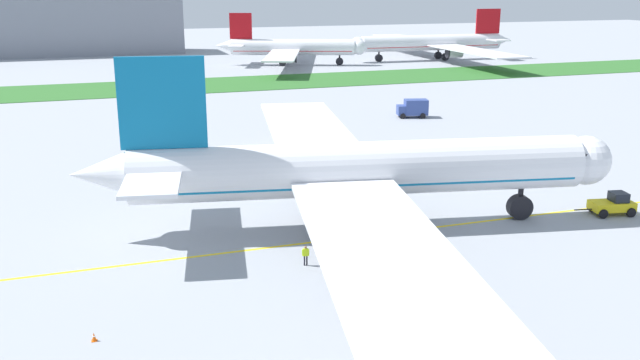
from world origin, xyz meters
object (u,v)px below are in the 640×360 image
at_px(airliner_foreground, 352,170).
at_px(pushback_tug, 613,204).
at_px(parked_airliner_far_centre, 291,48).
at_px(ground_crew_marshaller_front, 531,347).
at_px(ground_crew_wingwalker_starboard, 306,254).
at_px(parked_airliner_far_right, 434,43).
at_px(ground_crew_wingwalker_port, 452,333).
at_px(service_truck_baggage_loader, 413,108).
at_px(traffic_cone_port_wing, 94,337).

bearing_deg(airliner_foreground, pushback_tug, -10.85).
bearing_deg(parked_airliner_far_centre, ground_crew_marshaller_front, -101.55).
relative_size(airliner_foreground, ground_crew_wingwalker_starboard, 47.82).
bearing_deg(parked_airliner_far_right, ground_crew_marshaller_front, -115.99).
bearing_deg(ground_crew_wingwalker_starboard, parked_airliner_far_right, 58.47).
height_order(airliner_foreground, ground_crew_wingwalker_port, airliner_foreground).
distance_m(airliner_foreground, ground_crew_wingwalker_starboard, 11.05).
relative_size(ground_crew_marshaller_front, parked_airliner_far_centre, 0.03).
xyz_separation_m(airliner_foreground, service_truck_baggage_loader, (30.00, 47.93, -3.81)).
distance_m(ground_crew_wingwalker_port, service_truck_baggage_loader, 77.98).
bearing_deg(ground_crew_wingwalker_port, parked_airliner_far_right, 62.48).
height_order(airliner_foreground, pushback_tug, airliner_foreground).
height_order(ground_crew_wingwalker_port, traffic_cone_port_wing, ground_crew_wingwalker_port).
height_order(ground_crew_wingwalker_port, ground_crew_wingwalker_starboard, ground_crew_wingwalker_starboard).
distance_m(airliner_foreground, pushback_tug, 26.34).
distance_m(pushback_tug, ground_crew_wingwalker_port, 33.27).
distance_m(ground_crew_wingwalker_port, parked_airliner_far_centre, 156.59).
bearing_deg(service_truck_baggage_loader, traffic_cone_port_wing, -130.34).
bearing_deg(parked_airliner_far_right, pushback_tug, -110.94).
height_order(traffic_cone_port_wing, service_truck_baggage_loader, service_truck_baggage_loader).
height_order(ground_crew_wingwalker_port, parked_airliner_far_right, parked_airliner_far_right).
height_order(pushback_tug, parked_airliner_far_right, parked_airliner_far_right).
relative_size(pushback_tug, ground_crew_wingwalker_starboard, 3.63).
bearing_deg(airliner_foreground, ground_crew_wingwalker_starboard, -132.65).
relative_size(ground_crew_wingwalker_starboard, service_truck_baggage_loader, 0.30).
xyz_separation_m(parked_airliner_far_centre, parked_airliner_far_right, (43.54, -0.93, 0.16)).
distance_m(pushback_tug, parked_airliner_far_right, 142.94).
distance_m(ground_crew_wingwalker_starboard, traffic_cone_port_wing, 18.04).
height_order(ground_crew_wingwalker_starboard, service_truck_baggage_loader, service_truck_baggage_loader).
distance_m(ground_crew_wingwalker_starboard, parked_airliner_far_right, 159.62).
xyz_separation_m(traffic_cone_port_wing, service_truck_baggage_loader, (53.32, 62.77, 1.32)).
bearing_deg(ground_crew_wingwalker_port, ground_crew_wingwalker_starboard, 106.04).
distance_m(ground_crew_wingwalker_port, ground_crew_marshaller_front, 4.71).
distance_m(ground_crew_wingwalker_port, ground_crew_wingwalker_starboard, 16.16).
xyz_separation_m(ground_crew_wingwalker_starboard, service_truck_baggage_loader, (36.87, 55.39, 0.59)).
bearing_deg(ground_crew_wingwalker_starboard, pushback_tug, 4.53).
bearing_deg(ground_crew_marshaller_front, ground_crew_wingwalker_port, 141.04).
bearing_deg(ground_crew_marshaller_front, parked_airliner_far_right, 64.01).
xyz_separation_m(pushback_tug, traffic_cone_port_wing, (-48.83, -9.95, -0.72)).
bearing_deg(pushback_tug, parked_airliner_far_right, 69.06).
bearing_deg(traffic_cone_port_wing, pushback_tug, 11.52).
distance_m(service_truck_baggage_loader, parked_airliner_far_right, 93.17).
height_order(airliner_foreground, ground_crew_marshaller_front, airliner_foreground).
relative_size(pushback_tug, parked_airliner_far_centre, 0.09).
bearing_deg(airliner_foreground, parked_airliner_far_right, 59.22).
relative_size(traffic_cone_port_wing, parked_airliner_far_right, 0.01).
relative_size(pushback_tug, ground_crew_wingwalker_port, 3.67).
bearing_deg(pushback_tug, service_truck_baggage_loader, 85.14).
height_order(airliner_foreground, traffic_cone_port_wing, airliner_foreground).
bearing_deg(service_truck_baggage_loader, parked_airliner_far_centre, 87.88).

